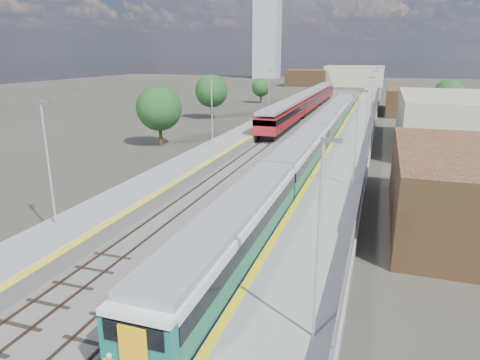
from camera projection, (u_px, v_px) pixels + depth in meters
The scene contains 12 objects.
ground at pixel (319, 134), 61.87m from camera, with size 320.00×320.00×0.00m, color #47443A.
ballast_bed at pixel (307, 130), 64.82m from camera, with size 10.50×155.00×0.06m, color #565451.
tracks at pixel (312, 128), 66.14m from camera, with size 8.96×160.00×0.17m.
platform_right at pixel (358, 129), 62.40m from camera, with size 4.70×155.00×8.52m.
platform_left at pixel (263, 124), 66.71m from camera, with size 4.30×155.00×8.52m.
buildings at pixel (305, 55), 144.97m from camera, with size 72.00×185.50×40.00m.
green_train at pixel (316, 137), 48.18m from camera, with size 2.73×76.07×3.00m.
red_train at pixel (307, 102), 81.94m from camera, with size 3.08×62.46×3.89m.
tree_a at pixel (159, 108), 52.10m from camera, with size 5.54×5.54×7.51m.
tree_b at pixel (211, 91), 74.40m from camera, with size 5.69×5.69×7.71m.
tree_c at pixel (261, 88), 99.07m from camera, with size 4.18×4.18×5.67m.
tree_d at pixel (449, 94), 73.48m from camera, with size 5.15×5.15×6.97m.
Camera 1 is at (8.28, -11.76, 11.08)m, focal length 32.00 mm.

